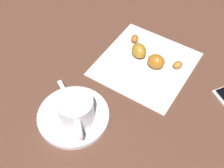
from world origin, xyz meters
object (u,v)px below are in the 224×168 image
at_px(espresso_cup, 77,112).
at_px(croissant, 149,55).
at_px(napkin, 145,64).
at_px(sugar_packet, 61,110).
at_px(teaspoon, 77,114).
at_px(saucer, 73,116).

height_order(espresso_cup, croissant, espresso_cup).
distance_m(napkin, croissant, 0.02).
distance_m(espresso_cup, napkin, 0.21).
bearing_deg(espresso_cup, sugar_packet, -71.93).
xyz_separation_m(espresso_cup, sugar_packet, (0.01, -0.04, -0.02)).
relative_size(teaspoon, napkin, 0.68).
bearing_deg(espresso_cup, teaspoon, -113.21).
relative_size(teaspoon, croissant, 0.93).
distance_m(saucer, croissant, 0.21).
height_order(espresso_cup, teaspoon, espresso_cup).
height_order(espresso_cup, napkin, espresso_cup).
height_order(teaspoon, sugar_packet, teaspoon).
xyz_separation_m(saucer, sugar_packet, (0.01, -0.02, 0.01)).
height_order(saucer, croissant, croissant).
xyz_separation_m(saucer, espresso_cup, (-0.00, 0.02, 0.03)).
height_order(teaspoon, croissant, croissant).
bearing_deg(croissant, teaspoon, 0.82).
xyz_separation_m(saucer, napkin, (-0.20, 0.00, -0.00)).
bearing_deg(sugar_packet, saucer, 77.17).
xyz_separation_m(napkin, croissant, (-0.01, -0.00, 0.02)).
relative_size(teaspoon, sugar_packet, 2.23).
height_order(saucer, napkin, saucer).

